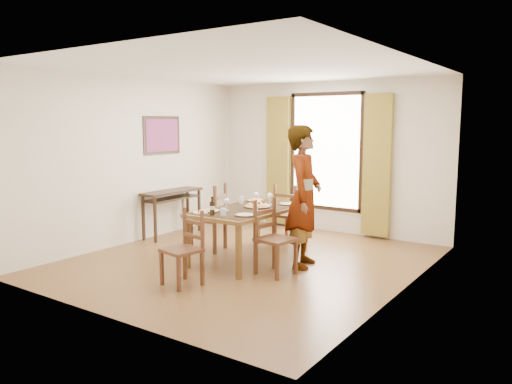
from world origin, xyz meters
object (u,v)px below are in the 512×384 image
Objects in this scene: dining_table at (249,212)px; man at (304,197)px; pasta_platter at (257,204)px; console_table at (172,197)px.

dining_table is 0.87m from man.
dining_table is 4.54× the size of pasta_platter.
man is (0.81, 0.15, 0.28)m from dining_table.
man reaches higher than console_table.
pasta_platter reaches higher than console_table.
man reaches higher than dining_table.
pasta_platter is at bearing -10.79° from console_table.
console_table is at bearing 166.10° from dining_table.
dining_table is at bearing 83.92° from man.
console_table is 2.06m from dining_table.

